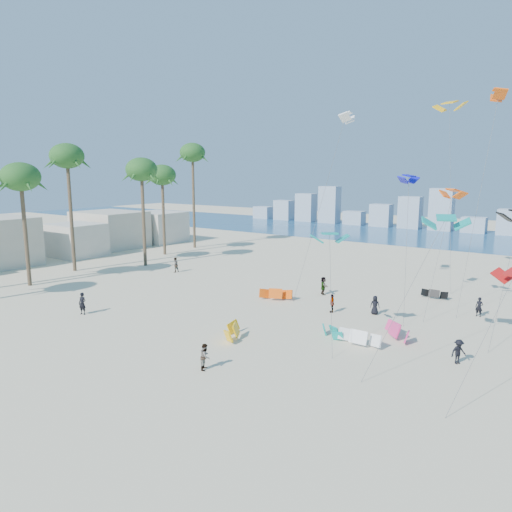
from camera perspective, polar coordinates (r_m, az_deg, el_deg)
The scene contains 10 objects.
ground at distance 31.59m, azimuth -22.34°, elevation -11.71°, with size 220.00×220.00×0.00m, color beige.
ocean at distance 91.44m, azimuth 19.28°, elevation 2.44°, with size 220.00×220.00×0.00m, color navy.
kitesurfer_near at distance 40.43m, azimuth -20.55°, elevation -5.49°, with size 0.66×0.43×1.81m, color black.
kitesurfer_mid at distance 27.91m, azimuth -6.25°, elevation -12.17°, with size 0.76×0.59×1.56m, color gray.
kitesurfers_far at distance 41.57m, azimuth 7.54°, elevation -4.63°, with size 33.83×11.74×1.74m.
grounded_kites at distance 35.87m, azimuth 9.25°, elevation -7.67°, with size 15.34×20.68×0.97m.
flying_kites at distance 39.45m, azimuth 23.22°, elevation 11.04°, with size 21.16×27.83×18.64m.
palm_row at distance 56.57m, azimuth -21.17°, elevation 10.36°, with size 8.53×44.80×15.83m.
beachfront_buildings at distance 69.63m, azimuth -22.86°, elevation 2.18°, with size 11.50×43.00×6.00m.
distant_skyline at distance 101.02m, azimuth 20.36°, elevation 4.82°, with size 85.00×3.00×8.40m.
Camera 1 is at (25.30, -15.14, 11.35)m, focal length 32.57 mm.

